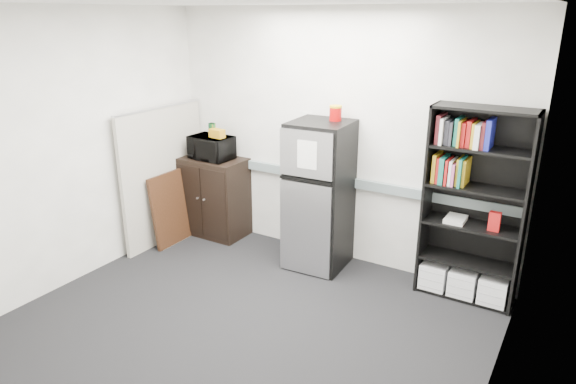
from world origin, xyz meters
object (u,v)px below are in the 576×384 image
at_px(cubicle_partition, 164,175).
at_px(microwave, 211,148).
at_px(refrigerator, 319,196).
at_px(cabinet, 215,196).
at_px(bookshelf, 474,208).

bearing_deg(cubicle_partition, microwave, 45.36).
bearing_deg(refrigerator, cabinet, 173.70).
relative_size(bookshelf, cabinet, 1.91).
bearing_deg(bookshelf, cubicle_partition, -171.94).
bearing_deg(refrigerator, microwave, 174.31).
distance_m(microwave, refrigerator, 1.53).
bearing_deg(cubicle_partition, refrigerator, 10.22).
distance_m(cubicle_partition, refrigerator, 1.92).
distance_m(bookshelf, cubicle_partition, 3.46).
bearing_deg(refrigerator, cubicle_partition, -173.01).
distance_m(cabinet, microwave, 0.62).
relative_size(cubicle_partition, refrigerator, 1.02).
xyz_separation_m(cubicle_partition, microwave, (0.40, 0.40, 0.30)).
relative_size(cabinet, refrigerator, 0.61).
height_order(bookshelf, cabinet, bookshelf).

